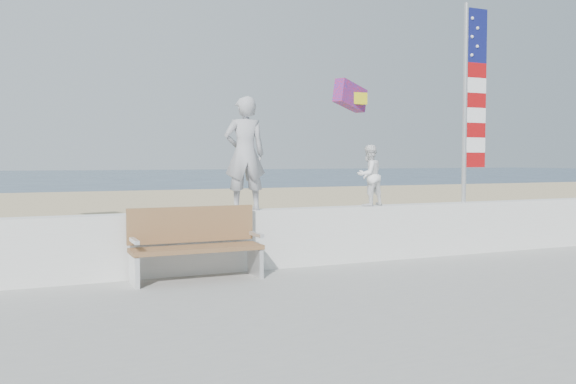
% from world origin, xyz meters
% --- Properties ---
extents(ground, '(220.00, 220.00, 0.00)m').
position_xyz_m(ground, '(0.00, 0.00, 0.00)').
color(ground, '#293C52').
rests_on(ground, ground).
extents(sand, '(90.00, 40.00, 0.08)m').
position_xyz_m(sand, '(0.00, 9.00, 0.04)').
color(sand, tan).
rests_on(sand, ground).
extents(seawall, '(30.00, 0.35, 0.90)m').
position_xyz_m(seawall, '(0.00, 2.00, 0.63)').
color(seawall, silver).
rests_on(seawall, boardwalk).
extents(adult, '(0.67, 0.49, 1.70)m').
position_xyz_m(adult, '(-0.42, 2.00, 1.93)').
color(adult, '#A1A2A7').
rests_on(adult, seawall).
extents(child, '(0.57, 0.49, 1.00)m').
position_xyz_m(child, '(1.74, 2.00, 1.58)').
color(child, white).
rests_on(child, seawall).
extents(bench, '(1.80, 0.57, 1.00)m').
position_xyz_m(bench, '(-1.31, 1.55, 0.69)').
color(bench, brown).
rests_on(bench, boardwalk).
extents(flag, '(0.50, 0.08, 3.50)m').
position_xyz_m(flag, '(3.82, 2.00, 2.99)').
color(flag, silver).
rests_on(flag, seawall).
extents(parafoil_kite, '(0.85, 0.56, 0.58)m').
position_xyz_m(parafoil_kite, '(2.11, 3.25, 3.01)').
color(parafoil_kite, red).
rests_on(parafoil_kite, ground).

